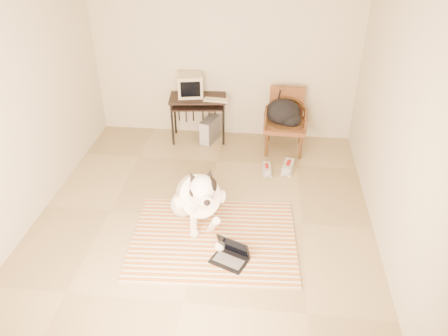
% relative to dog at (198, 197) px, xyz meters
% --- Properties ---
extents(floor, '(4.50, 4.50, 0.00)m').
position_rel_dog_xyz_m(floor, '(0.05, 0.10, -0.36)').
color(floor, '#98875D').
rests_on(floor, ground).
extents(wall_back, '(4.50, 0.00, 4.50)m').
position_rel_dog_xyz_m(wall_back, '(0.05, 2.35, 0.99)').
color(wall_back, beige).
rests_on(wall_back, floor).
extents(wall_front, '(4.50, 0.00, 4.50)m').
position_rel_dog_xyz_m(wall_front, '(0.05, -2.15, 0.99)').
color(wall_front, beige).
rests_on(wall_front, floor).
extents(wall_left, '(0.00, 4.50, 4.50)m').
position_rel_dog_xyz_m(wall_left, '(-1.95, 0.10, 0.99)').
color(wall_left, beige).
rests_on(wall_left, floor).
extents(wall_right, '(0.00, 4.50, 4.50)m').
position_rel_dog_xyz_m(wall_right, '(2.05, 0.10, 0.99)').
color(wall_right, beige).
rests_on(wall_right, floor).
extents(rug, '(1.92, 1.52, 0.02)m').
position_rel_dog_xyz_m(rug, '(0.22, -0.28, -0.35)').
color(rug, '#CC5E1A').
rests_on(rug, floor).
extents(dog, '(0.72, 1.12, 0.91)m').
position_rel_dog_xyz_m(dog, '(0.00, 0.00, 0.00)').
color(dog, silver).
rests_on(dog, rug).
extents(laptop, '(0.44, 0.39, 0.26)m').
position_rel_dog_xyz_m(laptop, '(0.44, -0.60, -0.28)').
color(laptop, black).
rests_on(laptop, rug).
extents(computer_desk, '(0.90, 0.57, 0.71)m').
position_rel_dog_xyz_m(computer_desk, '(-0.33, 2.07, 0.25)').
color(computer_desk, black).
rests_on(computer_desk, floor).
extents(crt_monitor, '(0.43, 0.42, 0.33)m').
position_rel_dog_xyz_m(crt_monitor, '(-0.45, 2.14, 0.51)').
color(crt_monitor, '#B3AA8C').
rests_on(crt_monitor, computer_desk).
extents(desk_keyboard, '(0.38, 0.17, 0.02)m').
position_rel_dog_xyz_m(desk_keyboard, '(-0.03, 1.98, 0.36)').
color(desk_keyboard, '#B3AA8C').
rests_on(desk_keyboard, computer_desk).
extents(pc_tower, '(0.29, 0.43, 0.37)m').
position_rel_dog_xyz_m(pc_tower, '(-0.15, 2.03, -0.18)').
color(pc_tower, '#535356').
rests_on(pc_tower, floor).
extents(rattan_chair, '(0.62, 0.60, 0.91)m').
position_rel_dog_xyz_m(rattan_chair, '(1.01, 1.94, 0.09)').
color(rattan_chair, brown).
rests_on(rattan_chair, floor).
extents(backpack, '(0.53, 0.43, 0.38)m').
position_rel_dog_xyz_m(backpack, '(0.98, 1.90, 0.23)').
color(backpack, black).
rests_on(backpack, rattan_chair).
extents(sneaker_left, '(0.14, 0.29, 0.10)m').
position_rel_dog_xyz_m(sneaker_left, '(0.77, 1.19, -0.32)').
color(sneaker_left, silver).
rests_on(sneaker_left, floor).
extents(sneaker_right, '(0.20, 0.35, 0.12)m').
position_rel_dog_xyz_m(sneaker_right, '(1.07, 1.28, -0.31)').
color(sneaker_right, silver).
rests_on(sneaker_right, floor).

